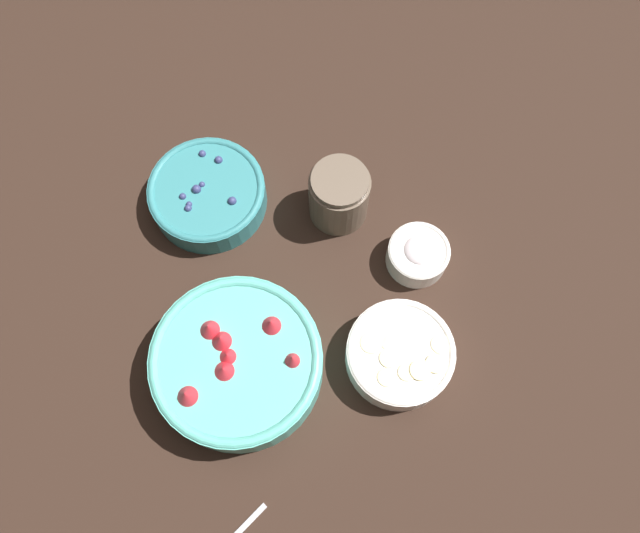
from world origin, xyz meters
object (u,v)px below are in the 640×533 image
object	(u,v)px
bowl_bananas	(400,354)
bowl_cream	(418,254)
bowl_strawberries	(237,363)
bowl_blueberries	(208,194)
jar_chocolate	(339,196)

from	to	relation	value
bowl_bananas	bowl_cream	world-z (taller)	bowl_bananas
bowl_cream	bowl_strawberries	bearing A→B (deg)	-70.84
bowl_strawberries	bowl_bananas	xyz separation A→B (m)	(0.04, 0.23, -0.02)
bowl_blueberries	bowl_bananas	xyz separation A→B (m)	(0.33, 0.23, 0.00)
bowl_strawberries	bowl_cream	distance (m)	0.33
jar_chocolate	bowl_cream	bearing A→B (deg)	40.19
bowl_strawberries	bowl_blueberries	distance (m)	0.29
bowl_bananas	jar_chocolate	distance (m)	0.27
bowl_blueberries	bowl_strawberries	bearing A→B (deg)	-0.90
bowl_strawberries	jar_chocolate	xyz separation A→B (m)	(-0.22, 0.21, 0.00)
bowl_cream	bowl_blueberries	bearing A→B (deg)	-120.90
bowl_strawberries	bowl_blueberries	xyz separation A→B (m)	(-0.29, 0.00, -0.02)
bowl_blueberries	bowl_cream	size ratio (longest dim) A/B	1.95
bowl_strawberries	bowl_bananas	size ratio (longest dim) A/B	1.55
bowl_blueberries	bowl_bananas	distance (m)	0.40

